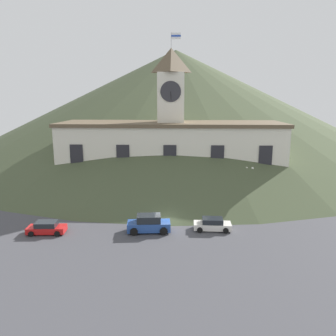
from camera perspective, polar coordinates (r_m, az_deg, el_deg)
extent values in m
plane|color=#424247|center=(41.31, -0.41, -10.25)|extent=(160.00, 160.00, 0.00)
cube|color=silver|center=(58.67, 0.53, 2.05)|extent=(38.30, 10.95, 11.03)
cube|color=brown|center=(57.95, 0.54, 7.72)|extent=(38.90, 11.55, 0.60)
cube|color=silver|center=(57.79, 0.55, 12.14)|extent=(4.50, 4.50, 8.33)
pyramid|color=brown|center=(58.14, 0.56, 18.25)|extent=(4.95, 4.95, 4.05)
cylinder|color=#2D2D33|center=(55.49, 0.47, 13.18)|extent=(3.42, 0.12, 3.42)
cube|color=black|center=(55.41, 0.51, 12.46)|extent=(0.19, 0.06, 1.41)
cylinder|color=#B2B2B7|center=(58.58, 0.57, 21.39)|extent=(0.10, 0.10, 2.40)
cube|color=white|center=(58.67, 1.41, 22.02)|extent=(1.60, 0.06, 1.00)
cube|color=#2347B2|center=(58.63, 1.41, 22.02)|extent=(1.60, 0.04, 0.28)
cube|color=#232328|center=(55.94, -15.56, 0.88)|extent=(2.11, 0.16, 6.06)
cube|color=#232328|center=(54.07, -7.81, 0.84)|extent=(2.11, 0.16, 6.06)
cube|color=#232328|center=(53.25, 0.33, 0.78)|extent=(2.11, 0.16, 6.06)
cube|color=#232328|center=(53.53, 8.55, 0.71)|extent=(2.11, 0.16, 6.06)
cube|color=#232328|center=(54.88, 16.52, 0.62)|extent=(2.11, 0.16, 6.06)
cube|color=#2347B2|center=(54.86, -17.29, -3.75)|extent=(6.59, 0.12, 2.55)
cube|color=white|center=(53.01, -10.55, -3.94)|extent=(6.59, 0.12, 2.55)
cube|color=#2347B2|center=(51.94, -3.43, -4.09)|extent=(6.59, 0.12, 2.55)
cube|color=white|center=(51.70, 3.88, -4.17)|extent=(6.59, 0.12, 2.55)
cube|color=#2347B2|center=(52.29, 11.13, -4.19)|extent=(6.59, 0.12, 2.55)
cube|color=white|center=(53.69, 18.12, -4.14)|extent=(6.59, 0.12, 2.55)
cone|color=#424C33|center=(99.49, 1.36, 11.45)|extent=(122.04, 122.04, 29.46)
cylinder|color=black|center=(54.76, -14.40, -2.75)|extent=(0.14, 0.14, 4.14)
cube|color=black|center=(54.32, -14.50, -0.79)|extent=(0.90, 0.08, 0.08)
sphere|color=white|center=(54.41, -14.96, -0.60)|extent=(0.36, 0.36, 0.36)
sphere|color=white|center=(54.15, -14.05, -0.61)|extent=(0.36, 0.36, 0.36)
cylinder|color=black|center=(52.41, 0.83, -2.79)|extent=(0.14, 0.14, 4.54)
cube|color=black|center=(51.91, 0.83, -0.53)|extent=(0.90, 0.08, 0.08)
sphere|color=white|center=(51.88, 0.34, -0.33)|extent=(0.36, 0.36, 0.36)
sphere|color=white|center=(51.86, 1.33, -0.34)|extent=(0.36, 0.36, 0.36)
cylinder|color=black|center=(53.42, 13.90, -2.64)|extent=(0.14, 0.14, 4.94)
cube|color=black|center=(52.89, 14.03, -0.21)|extent=(0.90, 0.08, 0.08)
sphere|color=white|center=(52.77, 13.56, -0.01)|extent=(0.36, 0.36, 0.36)
sphere|color=white|center=(52.95, 14.51, -0.02)|extent=(0.36, 0.36, 0.36)
cube|color=yellow|center=(46.99, -5.24, -6.90)|extent=(4.32, 2.09, 0.67)
cube|color=#1E2328|center=(46.80, -5.25, -6.19)|extent=(2.42, 1.81, 0.55)
cylinder|color=black|center=(46.32, -7.08, -7.45)|extent=(0.62, 0.36, 0.59)
cylinder|color=black|center=(48.01, -6.88, -6.74)|extent=(0.62, 0.36, 0.59)
cylinder|color=black|center=(46.13, -3.52, -7.46)|extent=(0.62, 0.36, 0.59)
cylinder|color=black|center=(47.83, -3.45, -6.74)|extent=(0.62, 0.36, 0.59)
cube|color=#284C99|center=(39.79, -3.35, -10.04)|extent=(5.26, 2.46, 1.04)
cube|color=#1E2328|center=(39.44, -3.37, -8.76)|extent=(2.96, 2.09, 0.85)
cylinder|color=black|center=(40.83, -0.87, -9.83)|extent=(0.95, 0.44, 0.92)
cylinder|color=black|center=(38.98, -0.76, -10.92)|extent=(0.95, 0.44, 0.92)
cylinder|color=black|center=(40.87, -5.81, -9.87)|extent=(0.95, 0.44, 0.92)
cylinder|color=black|center=(39.02, -5.95, -10.96)|extent=(0.95, 0.44, 0.92)
cube|color=red|center=(41.91, -20.37, -9.96)|extent=(4.51, 2.08, 0.72)
cube|color=#1E2328|center=(41.68, -20.43, -9.13)|extent=(2.52, 1.81, 0.59)
cylinder|color=black|center=(42.31, -18.01, -9.85)|extent=(0.66, 0.36, 0.64)
cylinder|color=black|center=(40.72, -18.74, -10.77)|extent=(0.66, 0.36, 0.64)
cylinder|color=black|center=(43.26, -21.86, -9.65)|extent=(0.66, 0.36, 0.64)
cylinder|color=black|center=(41.71, -22.73, -10.53)|extent=(0.66, 0.36, 0.64)
cube|color=white|center=(40.66, 7.72, -9.95)|extent=(4.54, 1.90, 0.74)
cube|color=#1E2328|center=(40.42, 7.75, -9.06)|extent=(2.51, 1.71, 0.61)
cylinder|color=black|center=(39.82, 5.57, -10.67)|extent=(0.67, 0.34, 0.66)
cylinder|color=black|center=(41.49, 5.49, -9.72)|extent=(0.67, 0.34, 0.66)
cylinder|color=black|center=(40.05, 10.03, -10.67)|extent=(0.67, 0.34, 0.66)
cylinder|color=black|center=(41.71, 9.76, -9.72)|extent=(0.67, 0.34, 0.66)
cylinder|color=#33567A|center=(51.65, 13.11, -5.50)|extent=(0.18, 0.18, 0.79)
cylinder|color=#33567A|center=(51.53, 12.88, -5.53)|extent=(0.18, 0.18, 0.79)
cylinder|color=#33567A|center=(51.39, 13.03, -4.76)|extent=(0.47, 0.47, 0.63)
sphere|color=beige|center=(51.26, 13.06, -4.28)|extent=(0.26, 0.26, 0.26)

